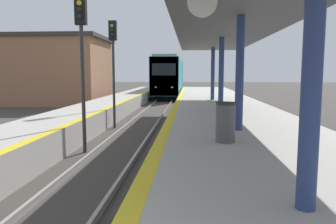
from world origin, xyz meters
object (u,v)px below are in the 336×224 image
object	(u,v)px
signal_far	(113,55)
trash_bin	(225,122)
train	(170,77)
signal_mid	(82,46)

from	to	relation	value
signal_far	trash_bin	bearing A→B (deg)	-58.57
train	signal_mid	world-z (taller)	signal_mid
train	trash_bin	size ratio (longest dim) A/B	19.93
signal_mid	trash_bin	xyz separation A→B (m)	(4.35, -2.45, -2.07)
signal_mid	train	bearing A→B (deg)	87.80
signal_mid	signal_far	distance (m)	4.89
signal_mid	trash_bin	size ratio (longest dim) A/B	5.15
signal_far	trash_bin	world-z (taller)	signal_far
train	signal_far	bearing A→B (deg)	-92.96
signal_mid	trash_bin	bearing A→B (deg)	-29.38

